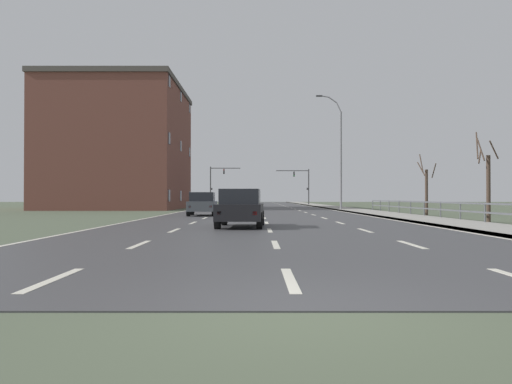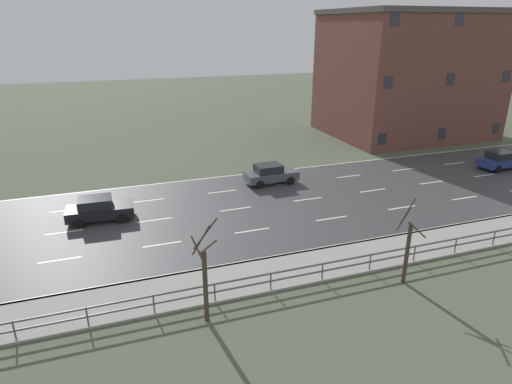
# 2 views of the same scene
# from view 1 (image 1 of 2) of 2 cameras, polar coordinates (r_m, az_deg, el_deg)

# --- Properties ---
(ground_plane) EXTENTS (160.00, 160.00, 0.12)m
(ground_plane) POSITION_cam_1_polar(r_m,az_deg,el_deg) (53.31, 0.37, -2.01)
(ground_plane) COLOR #4C5642
(road_asphalt_strip) EXTENTS (14.00, 120.00, 0.03)m
(road_asphalt_strip) POSITION_cam_1_polar(r_m,az_deg,el_deg) (65.30, 0.27, -1.69)
(road_asphalt_strip) COLOR #3D3D3F
(road_asphalt_strip) RESTS_ON ground
(sidewalk_right) EXTENTS (3.00, 120.00, 0.12)m
(sidewalk_right) POSITION_cam_1_polar(r_m,az_deg,el_deg) (65.91, 7.62, -1.64)
(sidewalk_right) COLOR gray
(sidewalk_right) RESTS_ON ground
(guardrail) EXTENTS (0.07, 34.92, 1.00)m
(guardrail) POSITION_cam_1_polar(r_m,az_deg,el_deg) (28.29, 21.30, -1.65)
(guardrail) COLOR #515459
(guardrail) RESTS_ON ground
(street_lamp_midground) EXTENTS (2.45, 0.24, 11.03)m
(street_lamp_midground) POSITION_cam_1_polar(r_m,az_deg,el_deg) (47.88, 9.42, 4.38)
(street_lamp_midground) COLOR slate
(street_lamp_midground) RESTS_ON ground
(traffic_signal_right) EXTENTS (5.28, 0.36, 5.74)m
(traffic_signal_right) POSITION_cam_1_polar(r_m,az_deg,el_deg) (79.05, 5.21, 1.26)
(traffic_signal_right) COLOR #38383A
(traffic_signal_right) RESTS_ON ground
(traffic_signal_left) EXTENTS (4.94, 0.36, 6.23)m
(traffic_signal_left) POSITION_cam_1_polar(r_m,az_deg,el_deg) (80.39, -4.83, 1.41)
(traffic_signal_left) COLOR #38383A
(traffic_signal_left) RESTS_ON ground
(car_near_left) EXTENTS (1.97, 4.17, 1.57)m
(car_near_left) POSITION_cam_1_polar(r_m,az_deg,el_deg) (20.23, -1.95, -1.84)
(car_near_left) COLOR black
(car_near_left) RESTS_ON ground
(car_distant) EXTENTS (1.93, 4.15, 1.57)m
(car_distant) POSITION_cam_1_polar(r_m,az_deg,el_deg) (33.19, -6.36, -1.36)
(car_distant) COLOR #474C51
(car_distant) RESTS_ON ground
(car_mid_centre) EXTENTS (1.93, 4.15, 1.57)m
(car_mid_centre) POSITION_cam_1_polar(r_m,az_deg,el_deg) (53.18, -0.73, -1.08)
(car_mid_centre) COLOR navy
(car_mid_centre) RESTS_ON ground
(brick_building) EXTENTS (13.35, 16.91, 13.27)m
(brick_building) POSITION_cam_1_polar(r_m,az_deg,el_deg) (55.62, -15.56, 4.98)
(brick_building) COLOR brown
(brick_building) RESTS_ON ground
(bare_tree_near) EXTENTS (1.13, 1.17, 4.56)m
(bare_tree_near) POSITION_cam_1_polar(r_m,az_deg,el_deg) (26.91, 24.97, 1.01)
(bare_tree_near) COLOR #423328
(bare_tree_near) RESTS_ON ground
(bare_tree_mid) EXTENTS (1.13, 1.04, 4.25)m
(bare_tree_mid) POSITION_cam_1_polar(r_m,az_deg,el_deg) (35.99, 18.89, 0.33)
(bare_tree_mid) COLOR #423328
(bare_tree_mid) RESTS_ON ground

